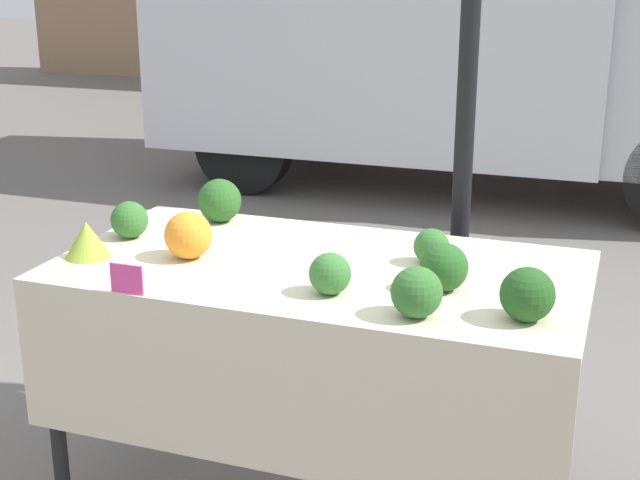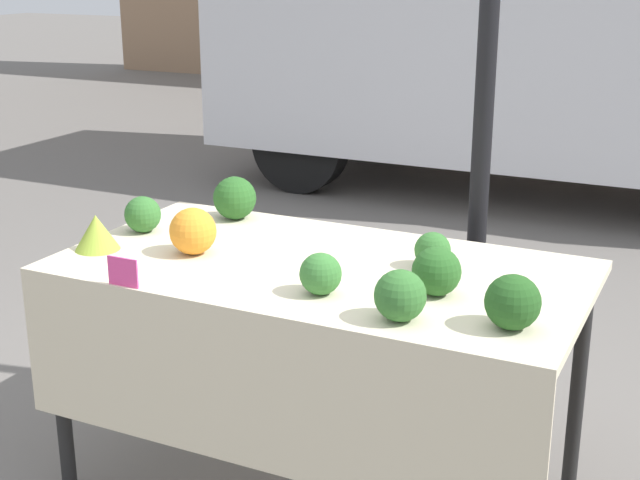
# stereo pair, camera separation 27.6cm
# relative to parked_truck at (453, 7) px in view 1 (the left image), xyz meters

# --- Properties ---
(tent_pole) EXTENTS (0.07, 0.07, 2.80)m
(tent_pole) POSITION_rel_parked_truck_xyz_m (0.82, -3.76, 0.02)
(tent_pole) COLOR black
(tent_pole) RESTS_ON ground_plane
(parked_truck) EXTENTS (4.67, 1.97, 2.60)m
(parked_truck) POSITION_rel_parked_truck_xyz_m (0.00, 0.00, 0.00)
(parked_truck) COLOR silver
(parked_truck) RESTS_ON ground_plane
(market_table) EXTENTS (1.64, 0.87, 0.83)m
(market_table) POSITION_rel_parked_truck_xyz_m (0.51, -4.51, -0.65)
(market_table) COLOR beige
(market_table) RESTS_ON ground_plane
(orange_cauliflower) EXTENTS (0.15, 0.15, 0.15)m
(orange_cauliflower) POSITION_rel_parked_truck_xyz_m (0.10, -4.53, -0.47)
(orange_cauliflower) COLOR orange
(orange_cauliflower) RESTS_ON market_table
(romanesco_head) EXTENTS (0.15, 0.15, 0.12)m
(romanesco_head) POSITION_rel_parked_truck_xyz_m (-0.21, -4.63, -0.49)
(romanesco_head) COLOR #93B238
(romanesco_head) RESTS_ON market_table
(broccoli_head_0) EXTENTS (0.11, 0.11, 0.11)m
(broccoli_head_0) POSITION_rel_parked_truck_xyz_m (0.84, -4.32, -0.49)
(broccoli_head_0) COLOR #336B2D
(broccoli_head_0) RESTS_ON market_table
(broccoli_head_1) EXTENTS (0.12, 0.12, 0.12)m
(broccoli_head_1) POSITION_rel_parked_truck_xyz_m (0.62, -4.67, -0.49)
(broccoli_head_1) COLOR #387533
(broccoli_head_1) RESTS_ON market_table
(broccoli_head_2) EXTENTS (0.15, 0.15, 0.15)m
(broccoli_head_2) POSITION_rel_parked_truck_xyz_m (1.17, -4.68, -0.47)
(broccoli_head_2) COLOR #23511E
(broccoli_head_2) RESTS_ON market_table
(broccoli_head_3) EXTENTS (0.16, 0.16, 0.16)m
(broccoli_head_3) POSITION_rel_parked_truck_xyz_m (0.01, -4.12, -0.47)
(broccoli_head_3) COLOR #285B23
(broccoli_head_3) RESTS_ON market_table
(broccoli_head_4) EXTENTS (0.14, 0.14, 0.14)m
(broccoli_head_4) POSITION_rel_parked_truck_xyz_m (0.92, -4.54, -0.48)
(broccoli_head_4) COLOR #285B23
(broccoli_head_4) RESTS_ON market_table
(broccoli_head_5) EXTENTS (0.13, 0.13, 0.13)m
(broccoli_head_5) POSITION_rel_parked_truck_xyz_m (-0.19, -4.40, -0.48)
(broccoli_head_5) COLOR #336B2D
(broccoli_head_5) RESTS_ON market_table
(broccoli_head_6) EXTENTS (0.14, 0.14, 0.14)m
(broccoli_head_6) POSITION_rel_parked_truck_xyz_m (0.89, -4.76, -0.48)
(broccoli_head_6) COLOR #336B2D
(broccoli_head_6) RESTS_ON market_table
(price_sign) EXTENTS (0.10, 0.01, 0.09)m
(price_sign) POSITION_rel_parked_truck_xyz_m (0.08, -4.86, -0.50)
(price_sign) COLOR #EF4793
(price_sign) RESTS_ON market_table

